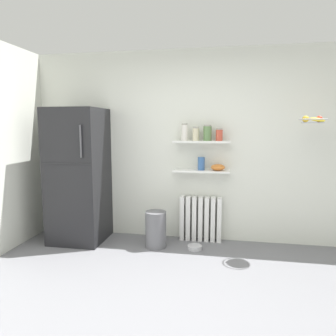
{
  "coord_description": "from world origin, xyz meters",
  "views": [
    {
      "loc": [
        0.48,
        -2.28,
        1.59
      ],
      "look_at": [
        -0.23,
        1.6,
        1.05
      ],
      "focal_mm": 33.5,
      "sensor_mm": 36.0,
      "label": 1
    }
  ],
  "objects_px": {
    "storage_jar_3": "(219,135)",
    "trash_bin": "(156,229)",
    "radiator": "(201,219)",
    "hanging_fruit_basket": "(313,120)",
    "refrigerator": "(79,175)",
    "storage_jar_2": "(207,133)",
    "vase": "(201,164)",
    "shelf_bowl": "(218,167)",
    "pet_food_bowl": "(195,247)",
    "storage_jar_0": "(184,132)",
    "storage_jar_1": "(196,134)"
  },
  "relations": [
    {
      "from": "pet_food_bowl",
      "to": "radiator",
      "type": "bearing_deg",
      "value": 82.06
    },
    {
      "from": "storage_jar_2",
      "to": "storage_jar_3",
      "type": "relative_size",
      "value": 1.27
    },
    {
      "from": "vase",
      "to": "trash_bin",
      "type": "height_order",
      "value": "vase"
    },
    {
      "from": "storage_jar_1",
      "to": "pet_food_bowl",
      "type": "height_order",
      "value": "storage_jar_1"
    },
    {
      "from": "refrigerator",
      "to": "storage_jar_0",
      "type": "bearing_deg",
      "value": 9.16
    },
    {
      "from": "storage_jar_3",
      "to": "pet_food_bowl",
      "type": "distance_m",
      "value": 1.5
    },
    {
      "from": "storage_jar_3",
      "to": "hanging_fruit_basket",
      "type": "bearing_deg",
      "value": -13.57
    },
    {
      "from": "pet_food_bowl",
      "to": "storage_jar_0",
      "type": "bearing_deg",
      "value": 121.08
    },
    {
      "from": "refrigerator",
      "to": "storage_jar_0",
      "type": "height_order",
      "value": "refrigerator"
    },
    {
      "from": "trash_bin",
      "to": "pet_food_bowl",
      "type": "height_order",
      "value": "trash_bin"
    },
    {
      "from": "vase",
      "to": "trash_bin",
      "type": "bearing_deg",
      "value": -150.9
    },
    {
      "from": "radiator",
      "to": "vase",
      "type": "xyz_separation_m",
      "value": [
        0.0,
        -0.03,
        0.77
      ]
    },
    {
      "from": "vase",
      "to": "shelf_bowl",
      "type": "distance_m",
      "value": 0.23
    },
    {
      "from": "storage_jar_2",
      "to": "refrigerator",
      "type": "bearing_deg",
      "value": -172.44
    },
    {
      "from": "storage_jar_3",
      "to": "vase",
      "type": "height_order",
      "value": "storage_jar_3"
    },
    {
      "from": "storage_jar_1",
      "to": "hanging_fruit_basket",
      "type": "bearing_deg",
      "value": -10.64
    },
    {
      "from": "radiator",
      "to": "pet_food_bowl",
      "type": "distance_m",
      "value": 0.44
    },
    {
      "from": "storage_jar_2",
      "to": "vase",
      "type": "relative_size",
      "value": 1.2
    },
    {
      "from": "refrigerator",
      "to": "trash_bin",
      "type": "xyz_separation_m",
      "value": [
        1.1,
        -0.08,
        -0.67
      ]
    },
    {
      "from": "refrigerator",
      "to": "radiator",
      "type": "relative_size",
      "value": 2.95
    },
    {
      "from": "shelf_bowl",
      "to": "vase",
      "type": "bearing_deg",
      "value": 180.0
    },
    {
      "from": "vase",
      "to": "radiator",
      "type": "bearing_deg",
      "value": 90.9
    },
    {
      "from": "storage_jar_0",
      "to": "trash_bin",
      "type": "xyz_separation_m",
      "value": [
        -0.33,
        -0.31,
        -1.26
      ]
    },
    {
      "from": "refrigerator",
      "to": "storage_jar_3",
      "type": "relative_size",
      "value": 10.96
    },
    {
      "from": "radiator",
      "to": "vase",
      "type": "relative_size",
      "value": 3.53
    },
    {
      "from": "storage_jar_0",
      "to": "trash_bin",
      "type": "distance_m",
      "value": 1.34
    },
    {
      "from": "refrigerator",
      "to": "storage_jar_2",
      "type": "xyz_separation_m",
      "value": [
        1.73,
        0.23,
        0.58
      ]
    },
    {
      "from": "storage_jar_3",
      "to": "pet_food_bowl",
      "type": "bearing_deg",
      "value": -132.28
    },
    {
      "from": "storage_jar_3",
      "to": "pet_food_bowl",
      "type": "height_order",
      "value": "storage_jar_3"
    },
    {
      "from": "shelf_bowl",
      "to": "radiator",
      "type": "bearing_deg",
      "value": 172.31
    },
    {
      "from": "pet_food_bowl",
      "to": "storage_jar_3",
      "type": "bearing_deg",
      "value": 47.72
    },
    {
      "from": "vase",
      "to": "storage_jar_0",
      "type": "bearing_deg",
      "value": -180.0
    },
    {
      "from": "storage_jar_0",
      "to": "storage_jar_2",
      "type": "height_order",
      "value": "storage_jar_0"
    },
    {
      "from": "radiator",
      "to": "shelf_bowl",
      "type": "xyz_separation_m",
      "value": [
        0.22,
        -0.03,
        0.73
      ]
    },
    {
      "from": "radiator",
      "to": "hanging_fruit_basket",
      "type": "relative_size",
      "value": 1.96
    },
    {
      "from": "storage_jar_2",
      "to": "vase",
      "type": "height_order",
      "value": "storage_jar_2"
    },
    {
      "from": "radiator",
      "to": "hanging_fruit_basket",
      "type": "bearing_deg",
      "value": -12.51
    },
    {
      "from": "storage_jar_0",
      "to": "pet_food_bowl",
      "type": "bearing_deg",
      "value": -58.92
    },
    {
      "from": "vase",
      "to": "shelf_bowl",
      "type": "bearing_deg",
      "value": 0.0
    },
    {
      "from": "storage_jar_1",
      "to": "radiator",
      "type": "bearing_deg",
      "value": 21.42
    },
    {
      "from": "refrigerator",
      "to": "storage_jar_3",
      "type": "distance_m",
      "value": 1.98
    },
    {
      "from": "storage_jar_2",
      "to": "trash_bin",
      "type": "bearing_deg",
      "value": -153.9
    },
    {
      "from": "refrigerator",
      "to": "storage_jar_1",
      "type": "relative_size",
      "value": 9.9
    },
    {
      "from": "storage_jar_3",
      "to": "trash_bin",
      "type": "distance_m",
      "value": 1.49
    },
    {
      "from": "hanging_fruit_basket",
      "to": "shelf_bowl",
      "type": "bearing_deg",
      "value": 166.52
    },
    {
      "from": "radiator",
      "to": "hanging_fruit_basket",
      "type": "height_order",
      "value": "hanging_fruit_basket"
    },
    {
      "from": "storage_jar_3",
      "to": "storage_jar_0",
      "type": "bearing_deg",
      "value": -180.0
    },
    {
      "from": "storage_jar_2",
      "to": "storage_jar_3",
      "type": "height_order",
      "value": "storage_jar_2"
    },
    {
      "from": "radiator",
      "to": "trash_bin",
      "type": "height_order",
      "value": "radiator"
    },
    {
      "from": "storage_jar_1",
      "to": "refrigerator",
      "type": "bearing_deg",
      "value": -171.72
    }
  ]
}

